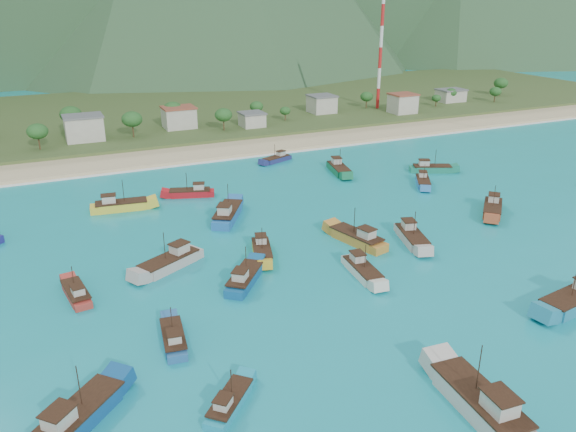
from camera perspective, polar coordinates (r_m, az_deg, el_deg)
name	(u,v)px	position (r m, az deg, el deg)	size (l,w,h in m)	color
ground	(360,265)	(92.59, 7.30, -5.01)	(600.00, 600.00, 0.00)	#0D8299
beach	(213,151)	(160.80, -7.58, 6.52)	(400.00, 18.00, 1.20)	beige
land	(164,113)	(218.50, -12.46, 10.18)	(400.00, 110.00, 2.40)	#385123
surf_line	(224,160)	(152.04, -6.50, 5.70)	(400.00, 2.50, 0.08)	white
village	(172,120)	(181.22, -11.70, 9.51)	(210.38, 28.47, 7.29)	beige
vegetation	(148,121)	(179.22, -14.00, 9.35)	(273.91, 26.54, 8.94)	#235623
radio_tower	(381,47)	(214.21, 9.41, 16.56)	(1.20, 1.20, 44.03)	red
boat_1	(191,193)	(124.76, -9.84, 2.29)	(10.27, 5.82, 5.82)	#B4131B
boat_2	(431,169)	(144.79, 14.34, 4.65)	(10.67, 7.18, 6.12)	#16785D
boat_3	(357,239)	(100.28, 7.05, -2.30)	(6.28, 12.16, 6.89)	#C37F2D
boat_6	(262,251)	(95.29, -2.67, -3.62)	(5.54, 10.04, 5.69)	gold
boat_7	(339,169)	(140.26, 5.17, 4.74)	(5.58, 11.55, 6.56)	#126840
boat_8	(362,271)	(89.48, 7.54, -5.53)	(3.92, 10.19, 5.88)	silver
boat_10	(412,238)	(102.57, 12.45, -2.15)	(6.34, 11.45, 6.49)	#B9AFA8
boat_11	(76,294)	(88.02, -20.69, -7.43)	(3.79, 9.01, 5.16)	#A83229
boat_12	(574,301)	(89.62, 27.09, -7.65)	(13.08, 5.58, 7.48)	teal
boat_13	(245,279)	(86.46, -4.41, -6.38)	(8.95, 10.02, 6.15)	#0F5187
boat_14	(423,182)	(134.29, 13.55, 3.35)	(7.18, 9.27, 5.45)	#2F75BD
boat_15	(492,209)	(120.68, 20.05, 0.66)	(10.16, 10.12, 6.54)	#A34727
boat_18	(120,206)	(119.91, -16.66, 0.97)	(11.82, 4.77, 6.79)	gold
boat_19	(230,403)	(63.44, -5.95, -18.41)	(7.27, 7.50, 4.77)	teal
boat_21	(481,404)	(65.30, 19.01, -17.64)	(5.07, 14.01, 8.12)	beige
boat_25	(277,160)	(149.30, -1.16, 5.76)	(9.14, 5.62, 5.20)	navy
boat_27	(228,214)	(110.90, -6.15, 0.17)	(9.59, 12.49, 7.33)	#1E60A8
boat_31	(170,263)	(92.82, -11.87, -4.66)	(11.88, 8.60, 6.89)	#AFA49E
boat_32	(174,339)	(74.06, -11.55, -12.15)	(3.69, 9.04, 5.19)	#225892
boat_33	(77,418)	(64.47, -20.62, -18.68)	(11.08, 10.84, 7.07)	navy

